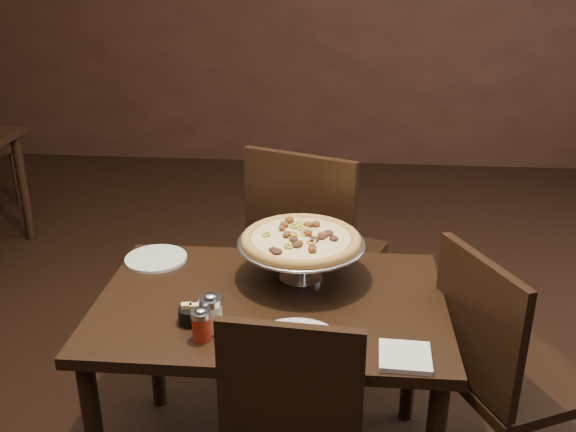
{
  "coord_description": "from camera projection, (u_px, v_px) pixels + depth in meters",
  "views": [
    {
      "loc": [
        0.27,
        -1.81,
        1.71
      ],
      "look_at": [
        0.12,
        -0.0,
        0.95
      ],
      "focal_mm": 40.0,
      "sensor_mm": 36.0,
      "label": 1
    }
  ],
  "objects": [
    {
      "name": "room",
      "position": [
        270.0,
        66.0,
        1.82
      ],
      "size": [
        6.04,
        7.04,
        2.84
      ],
      "color": "black",
      "rests_on": "ground"
    },
    {
      "name": "dining_table",
      "position": [
        271.0,
        324.0,
        2.06
      ],
      "size": [
        1.1,
        0.73,
        0.69
      ],
      "rotation": [
        0.0,
        0.0,
        0.0
      ],
      "color": "black",
      "rests_on": "ground"
    },
    {
      "name": "pizza_stand",
      "position": [
        301.0,
        240.0,
        2.1
      ],
      "size": [
        0.43,
        0.43,
        0.18
      ],
      "color": "#B7B7BE",
      "rests_on": "dining_table"
    },
    {
      "name": "parmesan_shaker",
      "position": [
        211.0,
        313.0,
        1.84
      ],
      "size": [
        0.07,
        0.07,
        0.12
      ],
      "color": "beige",
      "rests_on": "dining_table"
    },
    {
      "name": "pepper_flake_shaker",
      "position": [
        201.0,
        324.0,
        1.8
      ],
      "size": [
        0.06,
        0.06,
        0.1
      ],
      "color": "maroon",
      "rests_on": "dining_table"
    },
    {
      "name": "packet_caddy",
      "position": [
        191.0,
        314.0,
        1.89
      ],
      "size": [
        0.08,
        0.08,
        0.06
      ],
      "rotation": [
        0.0,
        0.0,
        0.18
      ],
      "color": "black",
      "rests_on": "dining_table"
    },
    {
      "name": "napkin_stack",
      "position": [
        405.0,
        357.0,
        1.73
      ],
      "size": [
        0.14,
        0.14,
        0.01
      ],
      "primitive_type": "cube",
      "rotation": [
        0.0,
        0.0,
        -0.04
      ],
      "color": "silver",
      "rests_on": "dining_table"
    },
    {
      "name": "plate_left",
      "position": [
        156.0,
        259.0,
        2.28
      ],
      "size": [
        0.22,
        0.22,
        0.01
      ],
      "primitive_type": "cylinder",
      "color": "silver",
      "rests_on": "dining_table"
    },
    {
      "name": "plate_near",
      "position": [
        296.0,
        345.0,
        1.78
      ],
      "size": [
        0.27,
        0.27,
        0.01
      ],
      "primitive_type": "cylinder",
      "color": "silver",
      "rests_on": "dining_table"
    },
    {
      "name": "serving_spatula",
      "position": [
        314.0,
        259.0,
        1.98
      ],
      "size": [
        0.15,
        0.15,
        0.02
      ],
      "rotation": [
        0.0,
        0.0,
        -0.77
      ],
      "color": "#B7B7BE",
      "rests_on": "pizza_stand"
    },
    {
      "name": "chair_far",
      "position": [
        312.0,
        250.0,
        2.68
      ],
      "size": [
        0.6,
        0.6,
        1.0
      ],
      "rotation": [
        0.0,
        0.0,
        2.76
      ],
      "color": "black",
      "rests_on": "ground"
    },
    {
      "name": "chair_side",
      "position": [
        501.0,
        367.0,
        2.04
      ],
      "size": [
        0.55,
        0.55,
        0.88
      ],
      "rotation": [
        0.0,
        0.0,
        2.01
      ],
      "color": "black",
      "rests_on": "ground"
    }
  ]
}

